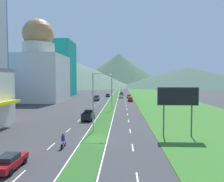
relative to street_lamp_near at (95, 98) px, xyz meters
name	(u,v)px	position (x,y,z in m)	size (l,w,h in m)	color
ground_plane	(95,140)	(0.52, -4.42, -5.47)	(600.00, 600.00, 0.00)	#38383A
grass_median	(113,100)	(0.52, 55.58, -5.44)	(3.20, 240.00, 0.06)	#2D6023
grass_verge_right	(162,100)	(21.12, 55.58, -5.44)	(24.00, 240.00, 0.06)	#387028
lane_dash_left_1	(18,177)	(-4.58, -16.02, -5.46)	(0.16, 2.80, 0.01)	silver
lane_dash_left_2	(51,146)	(-4.58, -7.62, -5.46)	(0.16, 2.80, 0.01)	silver
lane_dash_left_3	(68,130)	(-4.58, 0.78, -5.46)	(0.16, 2.80, 0.01)	silver
lane_dash_left_4	(79,120)	(-4.58, 9.18, -5.46)	(0.16, 2.80, 0.01)	silver
lane_dash_left_5	(86,114)	(-4.58, 17.57, -5.46)	(0.16, 2.80, 0.01)	silver
lane_dash_left_6	(91,109)	(-4.58, 25.97, -5.46)	(0.16, 2.80, 0.01)	silver
lane_dash_left_7	(95,106)	(-4.58, 34.37, -5.46)	(0.16, 2.80, 0.01)	silver
lane_dash_left_8	(98,103)	(-4.58, 42.77, -5.46)	(0.16, 2.80, 0.01)	silver
lane_dash_left_9	(100,101)	(-4.58, 51.17, -5.46)	(0.16, 2.80, 0.01)	silver
lane_dash_left_10	(102,99)	(-4.58, 59.57, -5.46)	(0.16, 2.80, 0.01)	silver
lane_dash_left_11	(104,97)	(-4.58, 67.97, -5.46)	(0.16, 2.80, 0.01)	silver
lane_dash_right_1	(138,180)	(5.62, -16.02, -5.46)	(0.16, 2.80, 0.01)	silver
lane_dash_right_2	(133,148)	(5.62, -7.62, -5.46)	(0.16, 2.80, 0.01)	silver
lane_dash_right_3	(130,131)	(5.62, 0.78, -5.46)	(0.16, 2.80, 0.01)	silver
lane_dash_right_4	(129,121)	(5.62, 9.18, -5.46)	(0.16, 2.80, 0.01)	silver
lane_dash_right_5	(128,114)	(5.62, 17.57, -5.46)	(0.16, 2.80, 0.01)	silver
lane_dash_right_6	(127,109)	(5.62, 25.97, -5.46)	(0.16, 2.80, 0.01)	silver
lane_dash_right_7	(126,106)	(5.62, 34.37, -5.46)	(0.16, 2.80, 0.01)	silver
lane_dash_right_8	(126,103)	(5.62, 42.77, -5.46)	(0.16, 2.80, 0.01)	silver
lane_dash_right_9	(125,101)	(5.62, 51.17, -5.46)	(0.16, 2.80, 0.01)	silver
lane_dash_right_10	(125,99)	(5.62, 59.57, -5.46)	(0.16, 2.80, 0.01)	silver
lane_dash_right_11	(125,97)	(5.62, 67.97, -5.46)	(0.16, 2.80, 0.01)	silver
edge_line_median_left	(109,100)	(-1.23, 55.58, -5.46)	(0.16, 240.00, 0.01)	silver
edge_line_median_right	(117,100)	(2.27, 55.58, -5.46)	(0.16, 240.00, 0.01)	silver
domed_building	(39,69)	(-28.29, 47.60, 7.25)	(19.72, 19.72, 31.85)	silver
midrise_colored	(56,69)	(-30.55, 76.75, 8.82)	(17.62, 17.62, 28.58)	teal
hill_far_left	(51,70)	(-86.98, 230.74, 15.77)	(226.16, 226.16, 42.49)	#516B56
hill_far_center	(119,70)	(-0.42, 250.49, 16.43)	(126.80, 126.80, 43.81)	#47664C
hill_far_right	(187,77)	(85.02, 231.59, 6.51)	(200.20, 200.20, 23.96)	#3D5647
street_lamp_near	(95,98)	(0.00, 0.00, 0.00)	(3.17, 0.37, 9.48)	#99999E
street_lamp_mid	(111,89)	(1.21, 25.27, 0.36)	(2.59, 0.35, 10.30)	#99999E
street_lamp_far	(112,88)	(0.28, 50.57, -0.36)	(3.03, 0.35, 8.81)	#99999E
billboard_roadside	(178,99)	(12.41, -2.37, 0.13)	(5.94, 0.28, 7.27)	#4C4C51
car_0	(108,95)	(-2.83, 69.79, -4.68)	(2.01, 4.04, 1.57)	#0C5128
car_1	(122,94)	(3.97, 80.49, -4.65)	(1.96, 4.51, 1.62)	#0C5128
car_2	(121,96)	(3.80, 65.07, -4.69)	(1.90, 4.75, 1.49)	silver
car_3	(9,162)	(-6.16, -14.56, -4.74)	(1.88, 4.28, 1.41)	maroon
car_4	(129,96)	(7.38, 64.12, -4.71)	(1.98, 4.06, 1.49)	#C6842D
car_5	(130,99)	(7.44, 48.61, -4.70)	(1.89, 4.72, 1.49)	maroon
pickup_truck_0	(88,115)	(-2.77, 10.26, -4.48)	(2.18, 5.40, 2.00)	black
pickup_truck_1	(97,98)	(-6.10, 51.16, -4.48)	(2.18, 5.40, 2.00)	#515459
motorcycle_rider	(63,142)	(-2.89, -8.15, -4.72)	(0.36, 2.00, 1.80)	black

